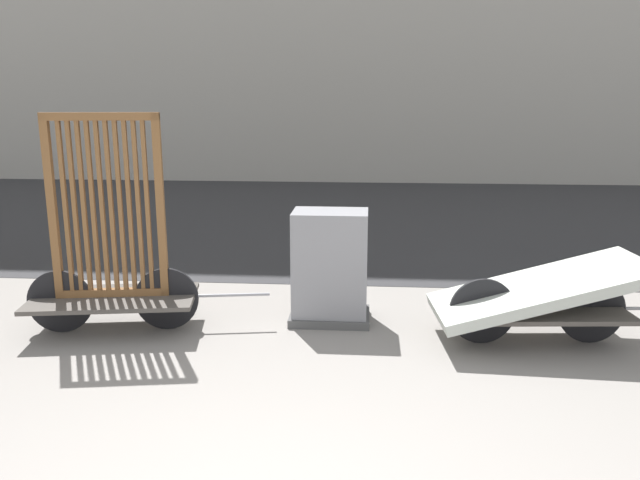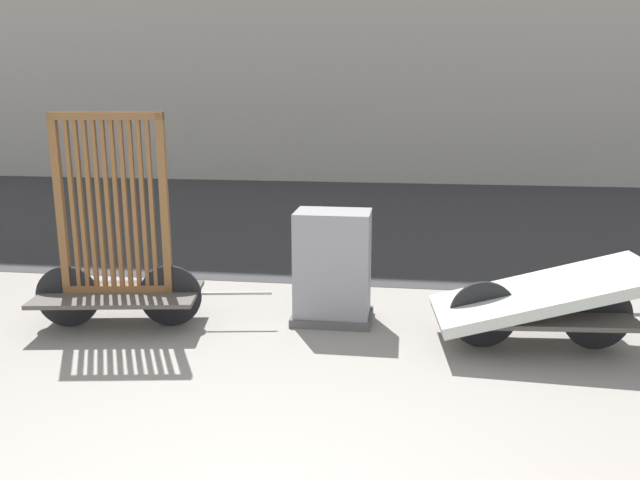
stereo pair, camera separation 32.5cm
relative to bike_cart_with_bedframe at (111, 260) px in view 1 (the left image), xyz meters
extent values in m
cube|color=#2D2D30|center=(1.91, 6.07, -0.68)|extent=(56.00, 8.99, 0.01)
cube|color=#4C4742|center=(-0.01, 0.00, -0.37)|extent=(1.59, 1.00, 0.04)
cylinder|color=black|center=(0.47, 0.08, -0.39)|extent=(0.59, 0.13, 0.59)
cylinder|color=black|center=(-0.48, -0.08, -0.39)|extent=(0.59, 0.13, 0.59)
cylinder|color=gray|center=(1.07, 0.17, -0.37)|extent=(0.70, 0.14, 0.03)
cube|color=brown|center=(-0.01, 0.00, -0.31)|extent=(1.02, 0.23, 0.07)
cube|color=brown|center=(-0.01, 0.00, 1.29)|extent=(1.02, 0.23, 0.07)
cube|color=brown|center=(-0.47, -0.08, 0.49)|extent=(0.08, 0.08, 1.67)
cube|color=brown|center=(0.46, 0.08, 0.49)|extent=(0.08, 0.08, 1.67)
cube|color=brown|center=(-0.36, -0.06, 0.49)|extent=(0.04, 0.05, 1.60)
cube|color=brown|center=(-0.28, -0.05, 0.49)|extent=(0.04, 0.05, 1.60)
cube|color=brown|center=(-0.20, -0.03, 0.49)|extent=(0.04, 0.05, 1.60)
cube|color=brown|center=(-0.12, -0.02, 0.49)|extent=(0.04, 0.05, 1.60)
cube|color=brown|center=(-0.04, -0.01, 0.49)|extent=(0.04, 0.05, 1.60)
cube|color=brown|center=(0.03, 0.01, 0.49)|extent=(0.04, 0.05, 1.60)
cube|color=brown|center=(0.11, 0.02, 0.49)|extent=(0.04, 0.05, 1.60)
cube|color=brown|center=(0.19, 0.03, 0.49)|extent=(0.04, 0.05, 1.60)
cube|color=brown|center=(0.27, 0.04, 0.49)|extent=(0.04, 0.05, 1.60)
cube|color=brown|center=(0.35, 0.06, 0.49)|extent=(0.04, 0.05, 1.60)
cube|color=#4C4742|center=(3.83, 0.00, -0.37)|extent=(1.55, 0.90, 0.04)
cylinder|color=black|center=(4.32, 0.04, -0.39)|extent=(0.59, 0.09, 0.59)
cylinder|color=black|center=(3.35, -0.04, -0.39)|extent=(0.59, 0.09, 0.59)
cube|color=#B2B7AD|center=(3.83, 0.00, -0.18)|extent=(1.88, 1.04, 0.55)
cube|color=#4C4C4C|center=(1.98, 0.42, -0.64)|extent=(0.77, 0.55, 0.08)
cube|color=gray|center=(1.98, 0.42, -0.14)|extent=(0.71, 0.49, 1.09)
camera|label=1|loc=(2.33, -5.34, 1.45)|focal=35.00mm
camera|label=2|loc=(2.66, -5.31, 1.45)|focal=35.00mm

